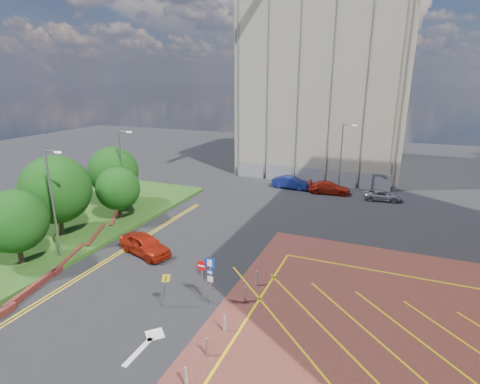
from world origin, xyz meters
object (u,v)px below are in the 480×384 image
Objects in this scene: car_silver_back at (382,195)px; warning_sign at (165,286)px; tree_d at (113,171)px; tree_b at (56,190)px; tree_c at (118,189)px; lamp_back at (342,155)px; car_red_back at (329,188)px; car_blue_back at (291,182)px; tree_a at (14,221)px; sign_cluster at (207,274)px; lamp_left_near at (53,200)px; car_red_left at (145,244)px; lamp_left_far at (123,168)px.

warning_sign is at bearing 150.31° from car_silver_back.
tree_b is at bearing -82.87° from tree_d.
tree_b is 5.49m from tree_c.
car_red_back is at bearing -121.38° from lamp_back.
tree_a is at bearing 157.55° from car_blue_back.
sign_cluster is 0.67× the size of car_red_back.
tree_b is 2.99× the size of warning_sign.
car_red_back is (15.57, 24.47, -3.97)m from lamp_left_near.
lamp_back is 1.72× the size of car_red_left.
lamp_left_near is at bearing 158.80° from car_blue_back.
lamp_left_far is at bearing 64.65° from car_red_left.
tree_b reaches higher than sign_cluster.
tree_c is (2.00, 5.00, -1.04)m from tree_b.
car_blue_back reaches higher than car_silver_back.
car_red_left is at bearing -43.60° from lamp_left_far.
lamp_back is 2.50× the size of sign_cluster.
tree_b is 1.41× the size of car_red_back.
car_red_back is at bearing 34.44° from tree_d.
lamp_back is at bearing 57.60° from lamp_left_near.
tree_d reaches higher than car_blue_back.
tree_a is 1.69× the size of sign_cluster.
tree_b is 1.38× the size of tree_c.
tree_d is (-3.00, 3.00, 0.68)m from tree_c.
car_red_back is (10.31, 21.39, -0.10)m from car_red_left.
tree_d is 25.47m from lamp_back.
car_red_left is 1.17× the size of car_silver_back.
lamp_left_near is at bearing 51.70° from tree_a.
tree_a is 12.41m from warning_sign.
tree_a reaches higher than car_silver_back.
lamp_left_near is 1.76× the size of car_blue_back.
tree_b is 4.32m from lamp_left_near.
car_red_back is (17.15, 26.47, -2.81)m from tree_a.
tree_a is 1.19× the size of car_blue_back.
lamp_back is (18.08, 28.00, 0.86)m from tree_a.
tree_c is 1.08× the size of car_blue_back.
lamp_back reaches higher than warning_sign.
lamp_left_near reaches higher than tree_d.
lamp_left_far is 2.01× the size of car_silver_back.
tree_d reaches higher than car_red_left.
sign_cluster reaches higher than car_red_back.
lamp_left_near is (4.08, -11.00, 0.79)m from tree_d.
lamp_left_far reaches higher than sign_cluster.
tree_a is 33.34m from lamp_back.
car_red_left is (-5.39, 5.43, -0.64)m from warning_sign.
warning_sign is at bearing -12.43° from lamp_left_near.
tree_a is 1.10× the size of tree_c.
lamp_left_near is 27.41m from car_blue_back.
tree_a reaches higher than tree_c.
tree_c is at bearing 138.59° from warning_sign.
tree_a reaches higher than sign_cluster.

